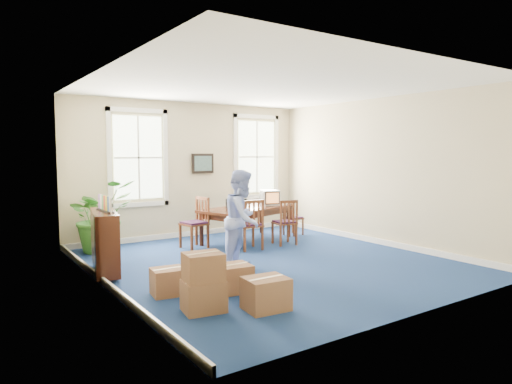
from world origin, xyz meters
TOP-DOWN VIEW (x-y plane):
  - floor at (0.00, 0.00)m, footprint 6.50×6.50m
  - ceiling at (0.00, 0.00)m, footprint 6.50×6.50m
  - wall_back at (0.00, 3.25)m, footprint 6.50×0.00m
  - wall_front at (0.00, -3.25)m, footprint 6.50×0.00m
  - wall_left at (-3.00, 0.00)m, footprint 0.00×6.50m
  - wall_right at (3.00, 0.00)m, footprint 0.00×6.50m
  - baseboard_back at (0.00, 3.22)m, footprint 6.00×0.04m
  - baseboard_left at (-2.97, 0.00)m, footprint 0.04×6.50m
  - baseboard_right at (2.97, 0.00)m, footprint 0.04×6.50m
  - window_left at (-1.30, 3.23)m, footprint 1.40×0.12m
  - window_right at (1.90, 3.23)m, footprint 1.40×0.12m
  - wall_picture at (0.30, 3.20)m, footprint 0.58×0.06m
  - conference_table at (0.75, 1.91)m, footprint 2.48×1.63m
  - crt_tv at (1.42, 1.96)m, footprint 0.50×0.52m
  - game_console at (1.73, 1.91)m, footprint 0.24×0.26m
  - equipment_bag at (0.49, 1.96)m, footprint 0.43×0.30m
  - chair_near_left at (0.29, 1.13)m, footprint 0.52×0.52m
  - chair_near_right at (1.22, 1.13)m, footprint 0.52×0.52m
  - chair_end_left at (-0.59, 1.91)m, footprint 0.55×0.55m
  - chair_end_right at (2.10, 1.91)m, footprint 0.45×0.45m
  - man at (-0.62, -0.04)m, footprint 1.06×1.03m
  - credenza at (-2.75, 0.87)m, footprint 0.61×1.32m
  - brochure_rack at (-2.73, 0.87)m, footprint 0.19×0.64m
  - potted_plant at (-2.33, 2.66)m, footprint 1.65×1.55m
  - cardboard_boxes at (-2.03, -1.54)m, footprint 1.49×1.49m

SIDE VIEW (x-z plane):
  - floor at x=0.00m, z-range 0.00..0.00m
  - baseboard_back at x=0.00m, z-range 0.00..0.12m
  - baseboard_left at x=-2.97m, z-range 0.00..0.12m
  - baseboard_right at x=2.97m, z-range 0.00..0.12m
  - conference_table at x=0.75m, z-range 0.00..0.78m
  - cardboard_boxes at x=-2.03m, z-range 0.00..0.79m
  - chair_end_right at x=2.10m, z-range 0.00..0.86m
  - chair_near_right at x=1.22m, z-range 0.00..1.00m
  - credenza at x=-2.75m, z-range 0.00..1.00m
  - chair_near_left at x=0.29m, z-range 0.00..1.06m
  - chair_end_left at x=-0.59m, z-range 0.00..1.07m
  - potted_plant at x=-2.33m, z-range 0.00..1.46m
  - game_console at x=1.73m, z-range 0.78..0.83m
  - man at x=-0.62m, z-range 0.00..1.72m
  - equipment_bag at x=0.49m, z-range 0.78..0.98m
  - crt_tv at x=1.42m, z-range 0.78..1.13m
  - brochure_rack at x=-2.73m, z-range 1.00..1.28m
  - wall_back at x=0.00m, z-range -1.65..4.85m
  - wall_front at x=0.00m, z-range -1.65..4.85m
  - wall_left at x=-3.00m, z-range -1.65..4.85m
  - wall_right at x=3.00m, z-range -1.65..4.85m
  - wall_picture at x=0.30m, z-range 1.51..1.99m
  - window_left at x=-1.30m, z-range 0.80..3.00m
  - window_right at x=1.90m, z-range 0.80..3.00m
  - ceiling at x=0.00m, z-range 3.20..3.20m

